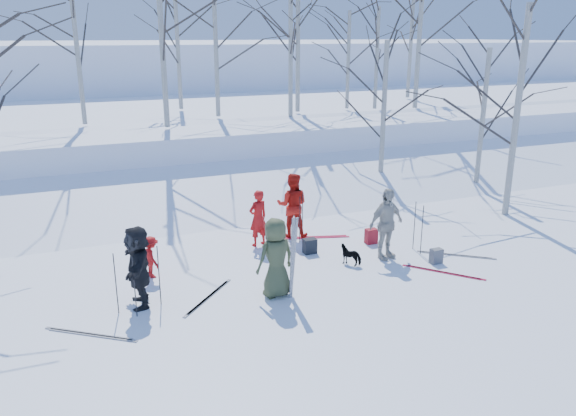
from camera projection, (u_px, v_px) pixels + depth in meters
name	position (u px, v px, depth m)	size (l,w,h in m)	color
ground	(312.00, 276.00, 13.51)	(120.00, 120.00, 0.00)	white
snow_ramp	(228.00, 196.00, 19.65)	(70.00, 9.50, 1.40)	white
snow_plateau	(171.00, 130.00, 28.23)	(70.00, 18.00, 2.20)	white
far_hill	(120.00, 80.00, 46.48)	(90.00, 30.00, 6.00)	white
skier_olive_center	(276.00, 258.00, 12.27)	(0.88, 0.57, 1.80)	#3C4529
skier_red_north	(258.00, 218.00, 15.29)	(0.57, 0.38, 1.58)	#B61111
skier_redor_behind	(292.00, 205.00, 15.96)	(0.90, 0.70, 1.86)	red
skier_red_seated	(151.00, 257.00, 13.35)	(0.66, 0.38, 1.02)	#B61111
skier_cream_east	(386.00, 224.00, 14.37)	(1.10, 0.46, 1.87)	beige
skier_grey_west	(138.00, 266.00, 11.84)	(1.66, 0.53, 1.79)	black
dog	(351.00, 255.00, 14.18)	(0.27, 0.59, 0.50)	black
upright_ski_left	(292.00, 259.00, 12.10)	(0.07, 0.02, 1.90)	silver
upright_ski_right	(294.00, 258.00, 12.14)	(0.07, 0.02, 1.90)	silver
ski_pair_a	(443.00, 272.00, 13.72)	(1.37, 1.59, 0.02)	#B71A35
ski_pair_b	(208.00, 297.00, 12.42)	(1.47, 1.50, 0.02)	silver
ski_pair_c	(90.00, 334.00, 10.88)	(1.65, 1.29, 0.02)	silver
ski_pair_d	(315.00, 237.00, 16.10)	(1.88, 0.73, 0.02)	#B71A35
ski_pair_e	(456.00, 255.00, 14.79)	(1.62, 1.32, 0.02)	silver
ski_pole_a	(300.00, 220.00, 15.54)	(0.02, 0.02, 1.34)	black
ski_pole_b	(116.00, 284.00, 11.54)	(0.02, 0.02, 1.34)	black
ski_pole_c	(159.00, 275.00, 11.94)	(0.02, 0.02, 1.34)	black
ski_pole_d	(135.00, 287.00, 11.40)	(0.02, 0.02, 1.34)	black
ski_pole_e	(302.00, 215.00, 15.95)	(0.02, 0.02, 1.34)	black
ski_pole_f	(422.00, 230.00, 14.72)	(0.02, 0.02, 1.34)	black
ski_pole_g	(414.00, 226.00, 15.06)	(0.02, 0.02, 1.34)	black
backpack_red	(371.00, 236.00, 15.61)	(0.32, 0.22, 0.42)	maroon
backpack_grey	(436.00, 256.00, 14.25)	(0.30, 0.20, 0.38)	#515358
backpack_dark	(310.00, 246.00, 14.90)	(0.34, 0.24, 0.40)	black
birch_plateau_b	(216.00, 50.00, 23.45)	(4.49, 4.49, 5.55)	silver
birch_plateau_c	(178.00, 44.00, 25.80)	(4.72, 4.72, 5.89)	silver
birch_plateau_d	(421.00, 20.00, 25.87)	(6.22, 6.22, 8.03)	silver
birch_plateau_e	(298.00, 41.00, 24.85)	(4.94, 4.94, 6.20)	silver
birch_plateau_f	(377.00, 59.00, 26.10)	(3.83, 3.83, 4.61)	silver
birch_plateau_g	(77.00, 52.00, 21.34)	(4.44, 4.44, 5.48)	silver
birch_plateau_i	(411.00, 36.00, 30.59)	(5.25, 5.25, 6.64)	silver
birch_plateau_j	(162.00, 34.00, 20.45)	(5.33, 5.33, 6.76)	silver
birch_plateau_k	(348.00, 60.00, 26.20)	(3.71, 3.71, 4.44)	silver
birch_plateau_l	(291.00, 51.00, 23.52)	(4.42, 4.42, 5.46)	silver
birch_edge_b	(517.00, 114.00, 17.23)	(5.13, 5.13, 6.47)	silver
birch_edge_c	(482.00, 121.00, 20.45)	(4.20, 4.20, 5.14)	silver
birch_edge_e	(383.00, 117.00, 20.39)	(4.38, 4.38, 5.40)	silver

